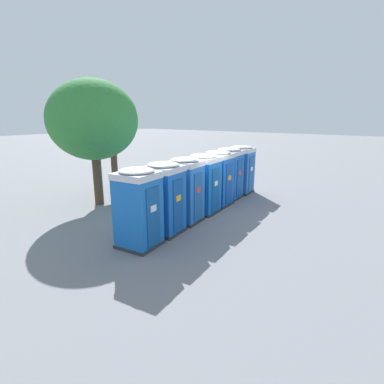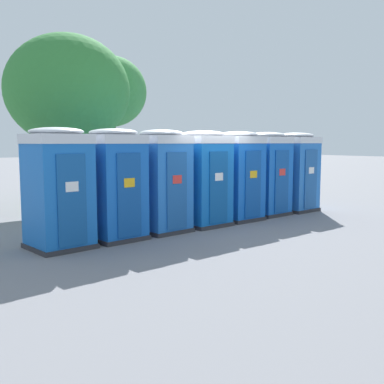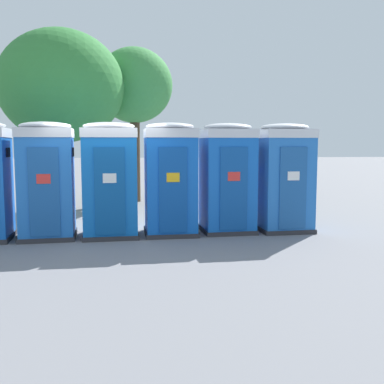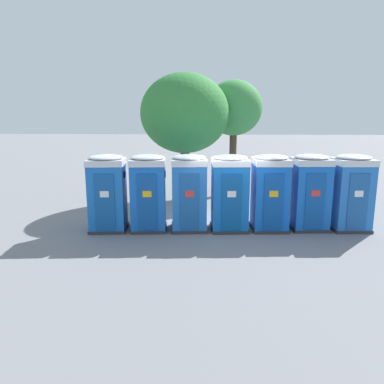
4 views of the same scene
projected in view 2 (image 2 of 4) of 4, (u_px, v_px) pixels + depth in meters
ground_plane at (197, 224)px, 12.29m from camera, size 120.00×120.00×0.00m
portapotty_0 at (58, 188)px, 9.36m from camera, size 1.31×1.31×2.54m
portapotty_1 at (114, 184)px, 10.24m from camera, size 1.29×1.31×2.54m
portapotty_2 at (162, 181)px, 11.13m from camera, size 1.28×1.31×2.54m
portapotty_3 at (203, 178)px, 11.96m from camera, size 1.29×1.28×2.54m
portapotty_4 at (238, 176)px, 12.85m from camera, size 1.23×1.25×2.54m
portapotty_5 at (267, 173)px, 13.78m from camera, size 1.28×1.28×2.54m
portapotty_6 at (296, 172)px, 14.59m from camera, size 1.30×1.29×2.54m
street_tree_0 at (111, 93)px, 16.80m from camera, size 2.69×2.69×5.44m
street_tree_1 at (68, 91)px, 14.30m from camera, size 3.92×3.92×5.64m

